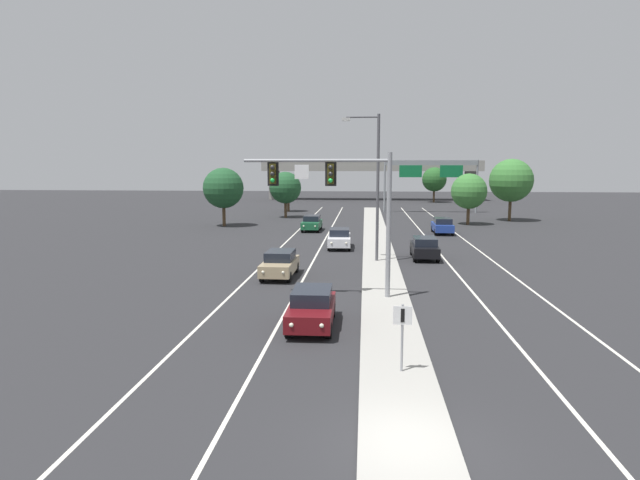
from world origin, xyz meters
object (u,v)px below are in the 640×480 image
Objects in this scene: overhead_signal_mast at (342,194)px; tree_far_right_b at (434,179)px; tree_far_right_c at (511,180)px; car_oncoming_white at (339,238)px; median_sign_post at (402,328)px; tree_far_left_b at (223,188)px; car_oncoming_tan at (280,263)px; car_receding_blue at (442,225)px; street_lamp_median at (375,179)px; car_receding_black at (424,247)px; tree_far_right_a at (469,191)px; tree_far_left_a at (288,188)px; highway_sign_gantry at (431,169)px; car_oncoming_darkred at (312,307)px; car_oncoming_green at (312,223)px; tree_far_left_c at (285,188)px.

overhead_signal_mast reaches higher than tree_far_right_b.
tree_far_right_b is at bearing 98.62° from tree_far_right_c.
car_oncoming_white is at bearing -129.80° from tree_far_right_c.
tree_far_left_b is (-16.88, 42.05, 2.64)m from median_sign_post.
car_oncoming_white is 0.70× the size of tree_far_left_b.
overhead_signal_mast reaches higher than car_oncoming_tan.
street_lamp_median is at bearing -112.83° from car_receding_blue.
median_sign_post is 53.32m from tree_far_right_c.
overhead_signal_mast is at bearing -114.78° from tree_far_right_c.
tree_far_left_b is at bearing 135.45° from car_receding_black.
car_oncoming_tan is 1.00× the size of car_oncoming_white.
tree_far_left_b reaches higher than tree_far_right_b.
median_sign_post is at bearing -102.93° from tree_far_right_a.
overhead_signal_mast is at bearing -65.69° from tree_far_left_b.
tree_far_right_b reaches higher than car_receding_black.
street_lamp_median is 1.54× the size of tree_far_left_b.
median_sign_post is at bearing -68.13° from tree_far_left_b.
tree_far_right_c is 34.37m from tree_far_left_b.
tree_far_left_b is 1.01× the size of tree_far_right_b.
tree_far_left_a is at bearing 101.38° from median_sign_post.
car_oncoming_white is at bearing 75.63° from car_oncoming_tan.
street_lamp_median is 0.75× the size of highway_sign_gantry.
car_oncoming_green is at bearing 95.61° from car_oncoming_darkred.
median_sign_post is at bearing -80.16° from car_oncoming_green.
car_oncoming_green is 26.36m from tree_far_right_c.
tree_far_right_a is 1.12× the size of tree_far_left_a.
car_receding_blue is (12.78, 22.08, 0.00)m from car_oncoming_tan.
tree_far_left_b is (-24.94, -19.59, -1.94)m from highway_sign_gantry.
car_oncoming_green is at bearing 108.61° from street_lamp_median.
car_receding_black is (6.51, 17.27, 0.00)m from car_oncoming_darkred.
car_receding_blue is at bearing 72.94° from car_oncoming_darkred.
car_receding_blue is at bearing 67.17° from street_lamp_median.
highway_sign_gantry is at bearing 72.81° from car_oncoming_tan.
median_sign_post is 84.63m from tree_far_right_b.
tree_far_left_c reaches higher than tree_far_left_a.
car_oncoming_tan is 1.00× the size of car_receding_blue.
car_receding_black is 0.86× the size of tree_far_left_a.
highway_sign_gantry is 2.55× the size of tree_far_left_a.
car_oncoming_green is at bearing -18.82° from tree_far_left_b.
car_oncoming_tan is at bearing -82.54° from tree_far_left_a.
car_receding_black is (6.40, -4.62, 0.00)m from car_oncoming_white.
highway_sign_gantry is (11.46, 56.53, 5.34)m from car_oncoming_darkred.
car_oncoming_tan is at bearing -142.43° from car_receding_black.
tree_far_right_b reaches higher than car_oncoming_green.
tree_far_right_a is (13.83, 18.90, 2.98)m from car_oncoming_white.
car_oncoming_tan is 29.13m from tree_far_left_b.
street_lamp_median is 2.23× the size of car_receding_black.
tree_far_right_a reaches higher than tree_far_left_a.
tree_far_right_b is at bearing 81.53° from highway_sign_gantry.
highway_sign_gantry is 21.68m from tree_far_left_c.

